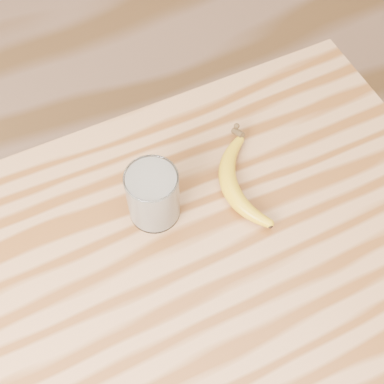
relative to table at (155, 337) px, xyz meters
name	(u,v)px	position (x,y,z in m)	size (l,w,h in m)	color
room	(116,162)	(0.00, 0.00, 0.58)	(4.04, 4.04, 2.70)	brown
table	(155,337)	(0.00, 0.00, 0.00)	(1.20, 0.80, 0.90)	#AF7A47
smoothie_glass	(153,195)	(0.08, 0.17, 0.19)	(0.09, 0.09, 0.11)	white
banana	(229,185)	(0.22, 0.16, 0.15)	(0.10, 0.27, 0.03)	gold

